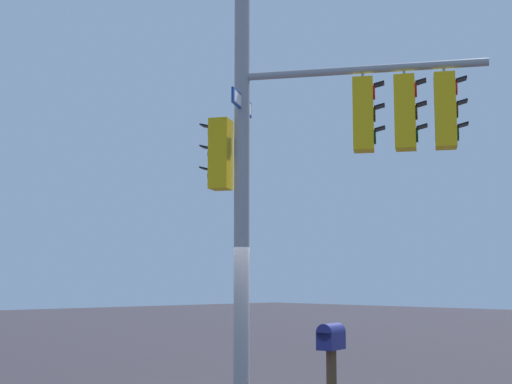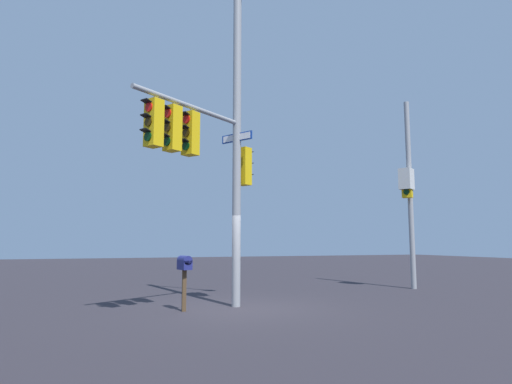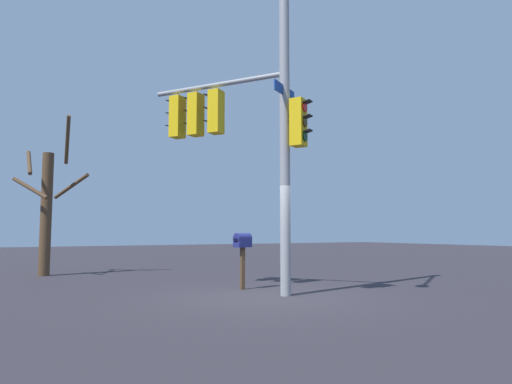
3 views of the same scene
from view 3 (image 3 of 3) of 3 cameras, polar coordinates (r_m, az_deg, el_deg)
ground_plane at (r=10.37m, az=1.91°, el=-13.01°), size 80.00×80.00×0.00m
main_signal_pole_assembly at (r=11.18m, az=-0.78°, el=12.82°), size 3.41×5.17×9.50m
mailbox at (r=11.57m, az=-1.70°, el=-6.67°), size 0.49×0.34×1.41m
bare_tree_behind_pole at (r=16.65m, az=-24.75°, el=-1.62°), size 2.33×2.31×5.34m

